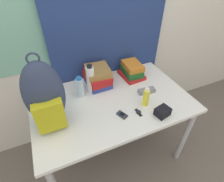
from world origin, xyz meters
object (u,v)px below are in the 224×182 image
at_px(water_bottle, 80,87).
at_px(sunglasses_case, 147,91).
at_px(backpack, 45,97).
at_px(sunscreen_bottle, 146,97).
at_px(camera_pouch, 163,112).
at_px(book_stack_left, 98,76).
at_px(wristwatch, 138,112).
at_px(book_stack_center, 132,70).
at_px(sports_bottle, 91,79).
at_px(cell_phone, 122,115).

xyz_separation_m(water_bottle, sunglasses_case, (0.54, -0.19, -0.07)).
height_order(backpack, sunscreen_bottle, backpack).
relative_size(backpack, camera_pouch, 4.47).
relative_size(backpack, sunglasses_case, 3.55).
xyz_separation_m(backpack, book_stack_left, (0.46, 0.30, -0.15)).
distance_m(backpack, wristwatch, 0.69).
distance_m(sunscreen_bottle, wristwatch, 0.13).
bearing_deg(book_stack_center, backpack, -160.42).
distance_m(backpack, sunglasses_case, 0.84).
relative_size(book_stack_center, wristwatch, 3.13).
bearing_deg(sports_bottle, sunglasses_case, -26.38).
distance_m(sunglasses_case, wristwatch, 0.27).
relative_size(book_stack_center, camera_pouch, 2.12).
relative_size(sports_bottle, sunscreen_bottle, 1.58).
relative_size(book_stack_left, sports_bottle, 1.05).
distance_m(sunscreen_bottle, camera_pouch, 0.17).
bearing_deg(sports_bottle, cell_phone, -73.20).
bearing_deg(wristwatch, sunglasses_case, 44.42).
bearing_deg(water_bottle, sports_bottle, 13.51).
bearing_deg(book_stack_center, sports_bottle, -171.39).
xyz_separation_m(sunscreen_bottle, wristwatch, (-0.10, -0.06, -0.07)).
height_order(backpack, sunglasses_case, backpack).
bearing_deg(wristwatch, book_stack_center, 67.68).
distance_m(book_stack_center, water_bottle, 0.55).
height_order(book_stack_left, sunglasses_case, book_stack_left).
relative_size(sports_bottle, sunglasses_case, 1.71).
xyz_separation_m(book_stack_left, book_stack_center, (0.35, -0.01, -0.02)).
bearing_deg(sunglasses_case, wristwatch, -135.58).
bearing_deg(backpack, sunscreen_bottle, -9.47).
relative_size(backpack, water_bottle, 2.89).
relative_size(water_bottle, sports_bottle, 0.72).
relative_size(camera_pouch, wristwatch, 1.47).
bearing_deg(book_stack_center, camera_pouch, -93.94).
height_order(water_bottle, sunglasses_case, water_bottle).
height_order(cell_phone, wristwatch, cell_phone).
bearing_deg(sports_bottle, camera_pouch, -50.85).
bearing_deg(book_stack_left, book_stack_center, -0.84).
bearing_deg(book_stack_left, camera_pouch, -60.96).
xyz_separation_m(cell_phone, wristwatch, (0.13, -0.02, -0.00)).
height_order(backpack, camera_pouch, backpack).
height_order(book_stack_left, water_bottle, water_bottle).
xyz_separation_m(sunscreen_bottle, camera_pouch, (0.06, -0.15, -0.05)).
bearing_deg(wristwatch, sunscreen_bottle, 31.94).
bearing_deg(cell_phone, camera_pouch, -21.71).
xyz_separation_m(backpack, sunscreen_bottle, (0.72, -0.12, -0.16)).
bearing_deg(wristwatch, cell_phone, 169.66).
xyz_separation_m(backpack, wristwatch, (0.62, -0.18, -0.23)).
xyz_separation_m(book_stack_left, camera_pouch, (0.31, -0.56, -0.05)).
xyz_separation_m(book_stack_left, sports_bottle, (-0.09, -0.07, 0.04)).
relative_size(cell_phone, wristwatch, 1.12).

